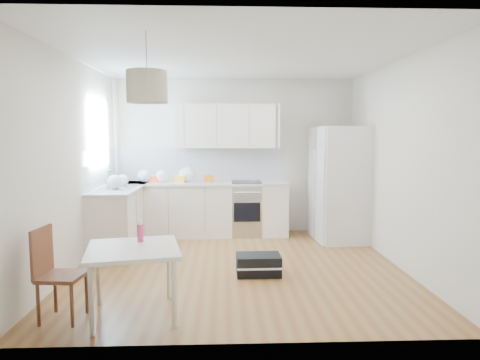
# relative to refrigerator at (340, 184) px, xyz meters

# --- Properties ---
(floor) EXTENTS (4.20, 4.20, 0.00)m
(floor) POSITION_rel_refrigerator_xyz_m (-1.72, -1.37, -0.93)
(floor) COLOR brown
(floor) RESTS_ON ground
(ceiling) EXTENTS (4.20, 4.20, 0.00)m
(ceiling) POSITION_rel_refrigerator_xyz_m (-1.72, -1.37, 1.77)
(ceiling) COLOR white
(ceiling) RESTS_ON wall_back
(wall_back) EXTENTS (4.20, 0.00, 4.20)m
(wall_back) POSITION_rel_refrigerator_xyz_m (-1.72, 0.73, 0.42)
(wall_back) COLOR silver
(wall_back) RESTS_ON floor
(wall_left) EXTENTS (0.00, 4.20, 4.20)m
(wall_left) POSITION_rel_refrigerator_xyz_m (-3.82, -1.37, 0.42)
(wall_left) COLOR silver
(wall_left) RESTS_ON floor
(wall_right) EXTENTS (0.00, 4.20, 4.20)m
(wall_right) POSITION_rel_refrigerator_xyz_m (0.38, -1.37, 0.42)
(wall_right) COLOR silver
(wall_right) RESTS_ON floor
(window_glassblock) EXTENTS (0.02, 1.00, 1.00)m
(window_glassblock) POSITION_rel_refrigerator_xyz_m (-3.81, -0.22, 0.82)
(window_glassblock) COLOR #BFE0F9
(window_glassblock) RESTS_ON wall_left
(cabinets_back) EXTENTS (3.00, 0.60, 0.88)m
(cabinets_back) POSITION_rel_refrigerator_xyz_m (-2.32, 0.43, -0.49)
(cabinets_back) COLOR white
(cabinets_back) RESTS_ON floor
(cabinets_left) EXTENTS (0.60, 1.80, 0.88)m
(cabinets_left) POSITION_rel_refrigerator_xyz_m (-3.52, -0.17, -0.49)
(cabinets_left) COLOR white
(cabinets_left) RESTS_ON floor
(counter_back) EXTENTS (3.02, 0.64, 0.04)m
(counter_back) POSITION_rel_refrigerator_xyz_m (-2.32, 0.43, -0.03)
(counter_back) COLOR #B7B9BC
(counter_back) RESTS_ON cabinets_back
(counter_left) EXTENTS (0.64, 1.82, 0.04)m
(counter_left) POSITION_rel_refrigerator_xyz_m (-3.52, -0.17, -0.03)
(counter_left) COLOR #B7B9BC
(counter_left) RESTS_ON cabinets_left
(backsplash_back) EXTENTS (3.00, 0.01, 0.58)m
(backsplash_back) POSITION_rel_refrigerator_xyz_m (-2.32, 0.72, 0.28)
(backsplash_back) COLOR white
(backsplash_back) RESTS_ON wall_back
(backsplash_left) EXTENTS (0.01, 1.80, 0.58)m
(backsplash_left) POSITION_rel_refrigerator_xyz_m (-3.81, -0.17, 0.28)
(backsplash_left) COLOR white
(backsplash_left) RESTS_ON wall_left
(upper_cabinets) EXTENTS (1.70, 0.32, 0.75)m
(upper_cabinets) POSITION_rel_refrigerator_xyz_m (-1.87, 0.57, 0.95)
(upper_cabinets) COLOR white
(upper_cabinets) RESTS_ON wall_back
(range_oven) EXTENTS (0.50, 0.61, 0.88)m
(range_oven) POSITION_rel_refrigerator_xyz_m (-1.52, 0.43, -0.49)
(range_oven) COLOR silver
(range_oven) RESTS_ON floor
(sink) EXTENTS (0.50, 0.80, 0.16)m
(sink) POSITION_rel_refrigerator_xyz_m (-3.52, -0.22, -0.01)
(sink) COLOR silver
(sink) RESTS_ON counter_left
(refrigerator) EXTENTS (0.94, 0.98, 1.86)m
(refrigerator) POSITION_rel_refrigerator_xyz_m (0.00, 0.00, 0.00)
(refrigerator) COLOR white
(refrigerator) RESTS_ON floor
(dining_table) EXTENTS (0.99, 0.99, 0.66)m
(dining_table) POSITION_rel_refrigerator_xyz_m (-2.77, -2.86, -0.33)
(dining_table) COLOR beige
(dining_table) RESTS_ON floor
(dining_chair) EXTENTS (0.40, 0.40, 0.87)m
(dining_chair) POSITION_rel_refrigerator_xyz_m (-3.41, -2.94, -0.49)
(dining_chair) COLOR #4F2717
(dining_chair) RESTS_ON floor
(drink_bottle) EXTENTS (0.08, 0.08, 0.21)m
(drink_bottle) POSITION_rel_refrigerator_xyz_m (-2.74, -2.64, -0.16)
(drink_bottle) COLOR #EC416F
(drink_bottle) RESTS_ON dining_table
(gym_bag) EXTENTS (0.55, 0.36, 0.25)m
(gym_bag) POSITION_rel_refrigerator_xyz_m (-1.48, -1.72, -0.80)
(gym_bag) COLOR black
(gym_bag) RESTS_ON floor
(pendant_lamp) EXTENTS (0.41, 0.41, 0.30)m
(pendant_lamp) POSITION_rel_refrigerator_xyz_m (-2.63, -2.69, 1.25)
(pendant_lamp) COLOR beige
(pendant_lamp) RESTS_ON ceiling
(grocery_bag_a) EXTENTS (0.23, 0.20, 0.21)m
(grocery_bag_a) POSITION_rel_refrigerator_xyz_m (-3.26, 0.45, 0.10)
(grocery_bag_a) COLOR white
(grocery_bag_a) RESTS_ON counter_back
(grocery_bag_b) EXTENTS (0.23, 0.19, 0.21)m
(grocery_bag_b) POSITION_rel_refrigerator_xyz_m (-2.96, 0.48, 0.09)
(grocery_bag_b) COLOR white
(grocery_bag_b) RESTS_ON counter_back
(grocery_bag_c) EXTENTS (0.28, 0.24, 0.25)m
(grocery_bag_c) POSITION_rel_refrigerator_xyz_m (-2.53, 0.45, 0.12)
(grocery_bag_c) COLOR white
(grocery_bag_c) RESTS_ON counter_back
(grocery_bag_d) EXTENTS (0.19, 0.16, 0.17)m
(grocery_bag_d) POSITION_rel_refrigerator_xyz_m (-3.53, 0.02, 0.08)
(grocery_bag_d) COLOR white
(grocery_bag_d) RESTS_ON counter_back
(grocery_bag_e) EXTENTS (0.24, 0.20, 0.21)m
(grocery_bag_e) POSITION_rel_refrigerator_xyz_m (-3.53, -0.43, 0.10)
(grocery_bag_e) COLOR white
(grocery_bag_e) RESTS_ON counter_left
(snack_orange) EXTENTS (0.18, 0.12, 0.11)m
(snack_orange) POSITION_rel_refrigerator_xyz_m (-2.16, 0.46, 0.05)
(snack_orange) COLOR #CF6A12
(snack_orange) RESTS_ON counter_back
(snack_yellow) EXTENTS (0.19, 0.13, 0.12)m
(snack_yellow) POSITION_rel_refrigerator_xyz_m (-2.65, 0.38, 0.05)
(snack_yellow) COLOR yellow
(snack_yellow) RESTS_ON counter_back
(snack_red) EXTENTS (0.17, 0.11, 0.11)m
(snack_red) POSITION_rel_refrigerator_xyz_m (-3.09, 0.46, 0.05)
(snack_red) COLOR red
(snack_red) RESTS_ON counter_back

